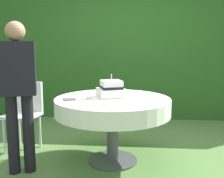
% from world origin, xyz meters
% --- Properties ---
extents(ground_plane, '(20.00, 20.00, 0.00)m').
position_xyz_m(ground_plane, '(0.00, 0.00, 0.00)').
color(ground_plane, '#547A3D').
extents(foliage_hedge, '(6.84, 0.51, 2.31)m').
position_xyz_m(foliage_hedge, '(0.00, 2.19, 1.16)').
color(foliage_hedge, '#28561E').
rests_on(foliage_hedge, ground_plane).
extents(cake_table, '(1.33, 1.33, 0.76)m').
position_xyz_m(cake_table, '(0.00, 0.00, 0.66)').
color(cake_table, '#4C4C51').
rests_on(cake_table, ground_plane).
extents(wedding_cake, '(0.40, 0.40, 0.27)m').
position_xyz_m(wedding_cake, '(-0.02, 0.08, 0.85)').
color(wedding_cake, white).
rests_on(wedding_cake, cake_table).
extents(serving_plate_near, '(0.13, 0.13, 0.01)m').
position_xyz_m(serving_plate_near, '(-0.01, -0.32, 0.77)').
color(serving_plate_near, white).
rests_on(serving_plate_near, cake_table).
extents(serving_plate_far, '(0.14, 0.14, 0.01)m').
position_xyz_m(serving_plate_far, '(-0.29, -0.07, 0.77)').
color(serving_plate_far, white).
rests_on(serving_plate_far, cake_table).
extents(napkin_stack, '(0.17, 0.17, 0.01)m').
position_xyz_m(napkin_stack, '(-0.47, -0.14, 0.77)').
color(napkin_stack, '#6B4C60').
rests_on(napkin_stack, cake_table).
extents(garden_chair, '(0.47, 0.47, 0.89)m').
position_xyz_m(garden_chair, '(-1.18, 0.31, 0.54)').
color(garden_chair, white).
rests_on(garden_chair, ground_plane).
extents(standing_person, '(0.41, 0.31, 1.60)m').
position_xyz_m(standing_person, '(-0.95, -0.37, 0.93)').
color(standing_person, black).
rests_on(standing_person, ground_plane).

